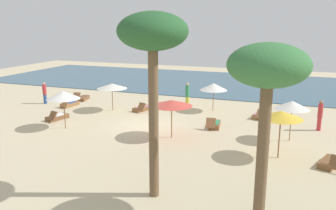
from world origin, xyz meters
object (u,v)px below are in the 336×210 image
object	(u,v)px
umbrella_0	(292,105)
palm_1	(268,72)
lounger_2	(260,115)
surfboard	(57,97)
person_1	(187,95)
palm_2	(153,39)
lounger_5	(57,117)
umbrella_5	(172,103)
lounger_4	(142,108)
lounger_0	(214,124)
lounger_6	(69,104)
umbrella_3	(63,95)
lounger_3	(83,98)
person_0	(45,93)
person_2	(320,115)
lounger_1	(330,163)
umbrella_4	(281,115)
umbrella_1	(112,86)
umbrella_2	(214,87)

from	to	relation	value
umbrella_0	palm_1	xyz separation A→B (m)	(-0.73, -8.31, 2.83)
lounger_2	surfboard	xyz separation A→B (m)	(-17.14, 0.85, -0.14)
person_1	palm_2	distance (m)	14.73
lounger_5	person_1	world-z (taller)	person_1
umbrella_5	lounger_4	distance (m)	6.64
lounger_5	person_1	xyz separation A→B (m)	(7.04, 6.31, 0.80)
lounger_0	lounger_5	distance (m)	10.33
lounger_6	surfboard	size ratio (longest dim) A/B	0.78
lounger_2	palm_1	size ratio (longest dim) A/B	0.31
umbrella_3	umbrella_5	world-z (taller)	umbrella_3
palm_1	surfboard	distance (m)	23.28
umbrella_5	lounger_3	world-z (taller)	umbrella_5
person_0	person_2	distance (m)	19.99
lounger_1	lounger_5	distance (m)	16.45
umbrella_5	lounger_5	size ratio (longest dim) A/B	1.30
person_1	palm_1	size ratio (longest dim) A/B	0.33
lounger_1	surfboard	xyz separation A→B (m)	(-20.96, 8.13, -0.14)
person_1	surfboard	xyz separation A→B (m)	(-11.68, -0.29, -0.94)
lounger_1	lounger_5	xyz separation A→B (m)	(-16.32, 2.11, 0.01)
umbrella_4	palm_2	xyz separation A→B (m)	(-4.09, -5.45, 3.61)
lounger_0	lounger_1	size ratio (longest dim) A/B	0.98
lounger_0	palm_1	distance (m)	11.05
umbrella_5	palm_1	world-z (taller)	palm_1
palm_2	surfboard	xyz separation A→B (m)	(-14.65, 13.33, -5.68)
umbrella_0	lounger_1	bearing A→B (deg)	-59.49
umbrella_1	lounger_5	bearing A→B (deg)	-122.57
umbrella_5	palm_1	bearing A→B (deg)	-50.37
lounger_4	palm_2	xyz separation A→B (m)	(5.72, -11.47, 5.54)
umbrella_0	lounger_2	xyz separation A→B (m)	(-2.02, 4.23, -1.81)
lounger_5	person_1	distance (m)	9.49
lounger_3	surfboard	bearing A→B (deg)	173.93
umbrella_1	palm_2	xyz separation A→B (m)	(7.77, -10.81, 3.91)
umbrella_0	umbrella_4	distance (m)	2.83
umbrella_0	lounger_1	world-z (taller)	umbrella_0
umbrella_3	lounger_1	xyz separation A→B (m)	(14.62, -0.72, -1.89)
lounger_1	lounger_2	xyz separation A→B (m)	(-3.81, 7.28, 0.01)
umbrella_4	lounger_1	world-z (taller)	umbrella_4
umbrella_1	lounger_2	size ratio (longest dim) A/B	1.23
lounger_1	umbrella_5	bearing A→B (deg)	170.62
umbrella_0	umbrella_5	xyz separation A→B (m)	(-6.19, -1.73, -0.01)
person_2	person_1	bearing A→B (deg)	162.72
lounger_0	lounger_2	world-z (taller)	lounger_0
palm_1	umbrella_5	bearing A→B (deg)	129.63
lounger_1	person_1	bearing A→B (deg)	137.79
umbrella_3	lounger_5	xyz separation A→B (m)	(-1.70, 1.39, -1.88)
umbrella_2	lounger_2	distance (m)	3.82
lounger_6	palm_2	distance (m)	16.72
umbrella_1	lounger_4	distance (m)	2.70
lounger_1	person_0	size ratio (longest dim) A/B	1.04
umbrella_1	palm_1	xyz separation A→B (m)	(11.56, -10.87, 3.00)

